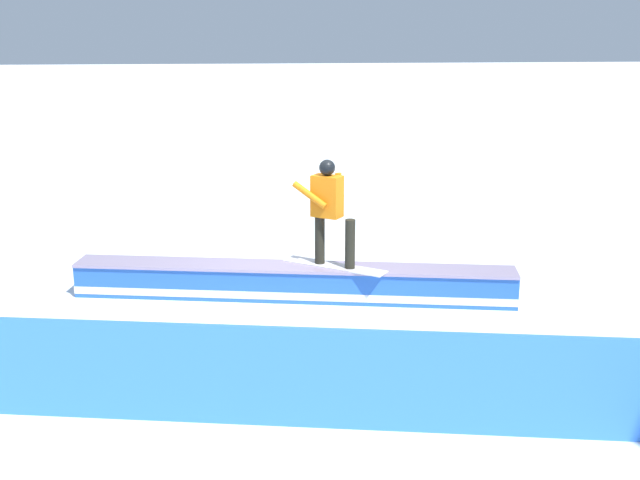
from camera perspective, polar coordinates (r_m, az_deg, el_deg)
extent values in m
plane|color=white|center=(11.26, -1.93, -4.21)|extent=(120.00, 120.00, 0.00)
cube|color=blue|center=(11.19, -1.94, -3.13)|extent=(6.19, 1.55, 0.45)
cube|color=white|center=(11.22, -1.93, -3.67)|extent=(6.20, 1.56, 0.11)
cube|color=#9686A3|center=(11.11, -1.95, -1.93)|extent=(6.20, 1.61, 0.04)
cube|color=silver|center=(11.05, 1.06, -1.88)|extent=(1.42, 1.09, 0.01)
cylinder|color=black|center=(11.06, -0.02, 0.04)|extent=(0.19, 0.19, 0.69)
cylinder|color=black|center=(10.84, 2.18, -0.29)|extent=(0.19, 0.19, 0.69)
cube|color=orange|center=(10.85, 0.51, 3.17)|extent=(0.47, 0.42, 0.57)
sphere|color=black|center=(10.77, 0.52, 5.23)|extent=(0.22, 0.22, 0.22)
cylinder|color=orange|center=(10.79, -0.75, 3.25)|extent=(0.49, 0.37, 0.35)
cylinder|color=orange|center=(10.94, 1.39, 3.42)|extent=(0.15, 0.14, 0.55)
cube|color=#377CEF|center=(7.68, -0.45, -9.92)|extent=(10.81, 1.96, 1.02)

